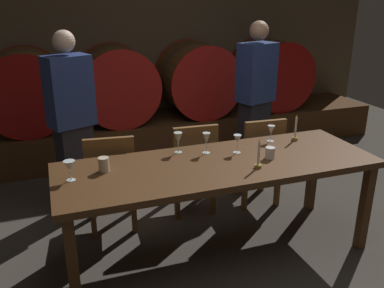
# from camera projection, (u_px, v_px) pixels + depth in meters

# --- Properties ---
(ground_plane) EXTENTS (8.56, 8.56, 0.00)m
(ground_plane) POSITION_uv_depth(u_px,v_px,m) (249.00, 256.00, 3.23)
(ground_plane) COLOR #3F3A33
(back_wall) EXTENTS (6.59, 0.24, 2.75)m
(back_wall) POSITION_uv_depth(u_px,v_px,m) (148.00, 39.00, 5.48)
(back_wall) COLOR brown
(back_wall) RESTS_ON ground
(barrel_shelf) EXTENTS (5.93, 0.90, 0.44)m
(barrel_shelf) POSITION_uv_depth(u_px,v_px,m) (161.00, 133.00, 5.39)
(barrel_shelf) COLOR #4C2D16
(barrel_shelf) RESTS_ON ground
(wine_barrel_far_left) EXTENTS (0.94, 0.79, 0.94)m
(wine_barrel_far_left) POSITION_uv_depth(u_px,v_px,m) (26.00, 91.00, 4.66)
(wine_barrel_far_left) COLOR brown
(wine_barrel_far_left) RESTS_ON barrel_shelf
(wine_barrel_center_left) EXTENTS (0.94, 0.79, 0.94)m
(wine_barrel_center_left) POSITION_uv_depth(u_px,v_px,m) (116.00, 85.00, 4.98)
(wine_barrel_center_left) COLOR brown
(wine_barrel_center_left) RESTS_ON barrel_shelf
(wine_barrel_center_right) EXTENTS (0.94, 0.79, 0.94)m
(wine_barrel_center_right) POSITION_uv_depth(u_px,v_px,m) (197.00, 79.00, 5.32)
(wine_barrel_center_right) COLOR brown
(wine_barrel_center_right) RESTS_ON barrel_shelf
(wine_barrel_far_right) EXTENTS (0.94, 0.79, 0.94)m
(wine_barrel_far_right) POSITION_uv_depth(u_px,v_px,m) (270.00, 74.00, 5.65)
(wine_barrel_far_right) COLOR brown
(wine_barrel_far_right) RESTS_ON barrel_shelf
(dining_table) EXTENTS (2.38, 0.81, 0.77)m
(dining_table) POSITION_uv_depth(u_px,v_px,m) (218.00, 171.00, 3.06)
(dining_table) COLOR #4C2D16
(dining_table) RESTS_ON ground
(chair_left) EXTENTS (0.44, 0.44, 0.88)m
(chair_left) POSITION_uv_depth(u_px,v_px,m) (111.00, 178.00, 3.45)
(chair_left) COLOR brown
(chair_left) RESTS_ON ground
(chair_center) EXTENTS (0.42, 0.42, 0.88)m
(chair_center) POSITION_uv_depth(u_px,v_px,m) (192.00, 164.00, 3.73)
(chair_center) COLOR brown
(chair_center) RESTS_ON ground
(chair_right) EXTENTS (0.42, 0.42, 0.88)m
(chair_right) POSITION_uv_depth(u_px,v_px,m) (259.00, 157.00, 3.88)
(chair_right) COLOR brown
(chair_right) RESTS_ON ground
(guest_left) EXTENTS (0.44, 0.36, 1.66)m
(guest_left) POSITION_uv_depth(u_px,v_px,m) (72.00, 123.00, 3.69)
(guest_left) COLOR black
(guest_left) RESTS_ON ground
(guest_right) EXTENTS (0.43, 0.34, 1.69)m
(guest_right) POSITION_uv_depth(u_px,v_px,m) (255.00, 100.00, 4.40)
(guest_right) COLOR black
(guest_right) RESTS_ON ground
(candle_left) EXTENTS (0.05, 0.05, 0.22)m
(candle_left) POSITION_uv_depth(u_px,v_px,m) (258.00, 160.00, 2.91)
(candle_left) COLOR olive
(candle_left) RESTS_ON dining_table
(candle_right) EXTENTS (0.05, 0.05, 0.23)m
(candle_right) POSITION_uv_depth(u_px,v_px,m) (295.00, 133.00, 3.47)
(candle_right) COLOR olive
(candle_right) RESTS_ON dining_table
(wine_glass_far_left) EXTENTS (0.08, 0.08, 0.14)m
(wine_glass_far_left) POSITION_uv_depth(u_px,v_px,m) (70.00, 166.00, 2.70)
(wine_glass_far_left) COLOR silver
(wine_glass_far_left) RESTS_ON dining_table
(wine_glass_left) EXTENTS (0.07, 0.07, 0.17)m
(wine_glass_left) POSITION_uv_depth(u_px,v_px,m) (178.00, 138.00, 3.18)
(wine_glass_left) COLOR silver
(wine_glass_left) RESTS_ON dining_table
(wine_glass_center) EXTENTS (0.06, 0.06, 0.17)m
(wine_glass_center) POSITION_uv_depth(u_px,v_px,m) (206.00, 139.00, 3.17)
(wine_glass_center) COLOR silver
(wine_glass_center) RESTS_ON dining_table
(wine_glass_right) EXTENTS (0.06, 0.06, 0.15)m
(wine_glass_right) POSITION_uv_depth(u_px,v_px,m) (238.00, 140.00, 3.18)
(wine_glass_right) COLOR white
(wine_glass_right) RESTS_ON dining_table
(wine_glass_far_right) EXTENTS (0.06, 0.06, 0.14)m
(wine_glass_far_right) POSITION_uv_depth(u_px,v_px,m) (271.00, 130.00, 3.43)
(wine_glass_far_right) COLOR white
(wine_glass_far_right) RESTS_ON dining_table
(cup_left) EXTENTS (0.08, 0.08, 0.10)m
(cup_left) POSITION_uv_depth(u_px,v_px,m) (104.00, 165.00, 2.86)
(cup_left) COLOR beige
(cup_left) RESTS_ON dining_table
(cup_right) EXTENTS (0.07, 0.07, 0.09)m
(cup_right) POSITION_uv_depth(u_px,v_px,m) (270.00, 153.00, 3.09)
(cup_right) COLOR white
(cup_right) RESTS_ON dining_table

